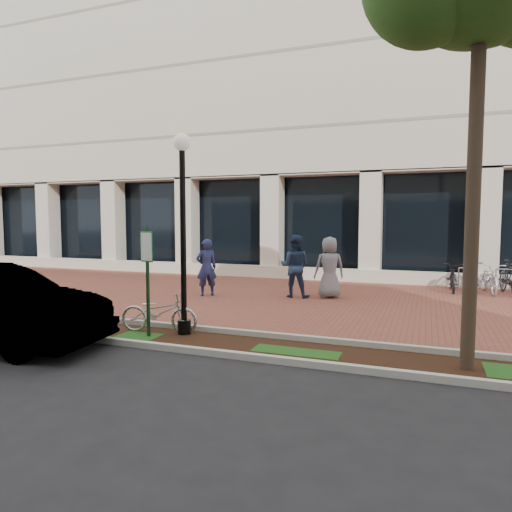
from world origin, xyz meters
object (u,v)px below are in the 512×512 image
(pedestrian_mid, at_px, (295,266))
(bike_rack_cluster, at_px, (490,278))
(parking_sign, at_px, (147,267))
(pedestrian_left, at_px, (206,267))
(locked_bicycle, at_px, (159,312))
(lamppost, at_px, (183,222))
(pedestrian_right, at_px, (329,267))

(pedestrian_mid, xyz_separation_m, bike_rack_cluster, (5.73, 2.97, -0.45))
(parking_sign, distance_m, pedestrian_left, 5.09)
(parking_sign, xyz_separation_m, locked_bicycle, (0.02, 0.38, -1.01))
(parking_sign, xyz_separation_m, bike_rack_cluster, (7.23, 8.63, -0.94))
(lamppost, distance_m, bike_rack_cluster, 10.70)
(pedestrian_left, bearing_deg, lamppost, 70.42)
(lamppost, relative_size, bike_rack_cluster, 1.35)
(pedestrian_right, height_order, bike_rack_cluster, pedestrian_right)
(pedestrian_right, bearing_deg, pedestrian_left, -10.47)
(lamppost, relative_size, pedestrian_mid, 2.14)
(parking_sign, height_order, pedestrian_left, parking_sign)
(locked_bicycle, height_order, bike_rack_cluster, bike_rack_cluster)
(pedestrian_right, bearing_deg, parking_sign, 41.43)
(pedestrian_mid, height_order, pedestrian_right, pedestrian_mid)
(pedestrian_mid, distance_m, pedestrian_right, 1.05)
(lamppost, bearing_deg, locked_bicycle, -171.04)
(pedestrian_left, xyz_separation_m, bike_rack_cluster, (8.39, 3.70, -0.39))
(lamppost, bearing_deg, pedestrian_left, 111.22)
(locked_bicycle, bearing_deg, parking_sign, 166.64)
(parking_sign, distance_m, pedestrian_mid, 5.88)
(pedestrian_mid, bearing_deg, pedestrian_left, 12.94)
(locked_bicycle, height_order, pedestrian_left, pedestrian_left)
(parking_sign, relative_size, locked_bicycle, 1.34)
(parking_sign, relative_size, bike_rack_cluster, 0.74)
(locked_bicycle, relative_size, pedestrian_left, 0.94)
(pedestrian_mid, relative_size, bike_rack_cluster, 0.63)
(parking_sign, xyz_separation_m, lamppost, (0.57, 0.46, 0.89))
(pedestrian_mid, bearing_deg, pedestrian_right, -168.37)
(pedestrian_left, bearing_deg, locked_bicycle, 63.74)
(locked_bicycle, distance_m, bike_rack_cluster, 10.96)
(lamppost, height_order, locked_bicycle, lamppost)
(lamppost, bearing_deg, pedestrian_mid, 79.88)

